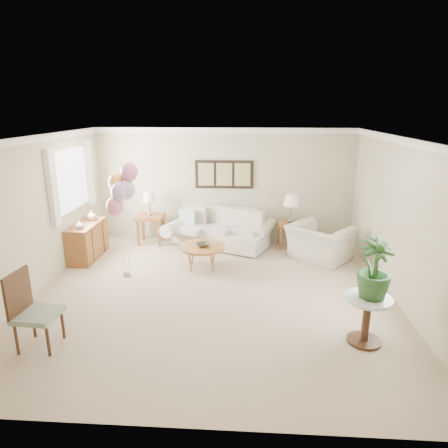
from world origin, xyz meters
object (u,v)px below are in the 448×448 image
object	(u,v)px
sofa	(220,231)
armchair	(319,243)
coffee_table	(202,247)
balloon_cluster	(121,189)
accent_chair	(31,309)

from	to	relation	value
sofa	armchair	size ratio (longest dim) A/B	2.33
coffee_table	armchair	size ratio (longest dim) A/B	0.79
balloon_cluster	armchair	bearing A→B (deg)	16.38
coffee_table	balloon_cluster	distance (m)	1.90
coffee_table	balloon_cluster	bearing A→B (deg)	-159.50
coffee_table	armchair	xyz separation A→B (m)	(2.35, 0.58, -0.05)
sofa	accent_chair	world-z (taller)	accent_chair
sofa	accent_chair	bearing A→B (deg)	-117.19
armchair	balloon_cluster	xyz separation A→B (m)	(-3.70, -1.09, 1.29)
sofa	coffee_table	world-z (taller)	sofa
sofa	coffee_table	size ratio (longest dim) A/B	2.94
coffee_table	armchair	distance (m)	2.43
sofa	coffee_table	bearing A→B (deg)	-100.95
accent_chair	balloon_cluster	distance (m)	2.63
accent_chair	balloon_cluster	world-z (taller)	balloon_cluster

